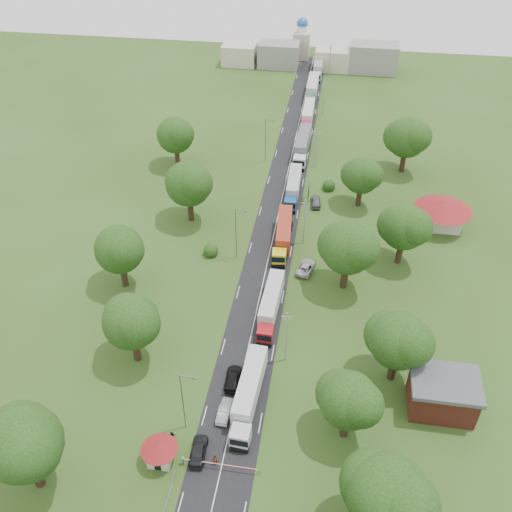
% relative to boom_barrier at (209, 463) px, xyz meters
% --- Properties ---
extents(ground, '(260.00, 260.00, 0.00)m').
position_rel_boom_barrier_xyz_m(ground, '(1.36, 25.00, -0.89)').
color(ground, '#2F4517').
rests_on(ground, ground).
extents(road, '(8.00, 200.00, 0.04)m').
position_rel_boom_barrier_xyz_m(road, '(1.36, 45.00, -0.89)').
color(road, black).
rests_on(road, ground).
extents(boom_barrier, '(9.22, 0.35, 1.18)m').
position_rel_boom_barrier_xyz_m(boom_barrier, '(0.00, 0.00, 0.00)').
color(boom_barrier, slate).
rests_on(boom_barrier, ground).
extents(guard_booth, '(4.40, 4.40, 3.45)m').
position_rel_boom_barrier_xyz_m(guard_booth, '(-5.84, -0.00, 1.27)').
color(guard_booth, beige).
rests_on(guard_booth, ground).
extents(info_sign, '(0.12, 3.10, 4.10)m').
position_rel_boom_barrier_xyz_m(info_sign, '(6.56, 60.00, 2.11)').
color(info_sign, slate).
rests_on(info_sign, ground).
extents(pole_1, '(1.60, 0.24, 9.00)m').
position_rel_boom_barrier_xyz_m(pole_1, '(6.86, 18.00, 3.79)').
color(pole_1, gray).
rests_on(pole_1, ground).
extents(pole_2, '(1.60, 0.24, 9.00)m').
position_rel_boom_barrier_xyz_m(pole_2, '(6.86, 46.00, 3.79)').
color(pole_2, gray).
rests_on(pole_2, ground).
extents(pole_3, '(1.60, 0.24, 9.00)m').
position_rel_boom_barrier_xyz_m(pole_3, '(6.86, 74.00, 3.79)').
color(pole_3, gray).
rests_on(pole_3, ground).
extents(pole_4, '(1.60, 0.24, 9.00)m').
position_rel_boom_barrier_xyz_m(pole_4, '(6.86, 102.00, 3.79)').
color(pole_4, gray).
rests_on(pole_4, ground).
extents(pole_5, '(1.60, 0.24, 9.00)m').
position_rel_boom_barrier_xyz_m(pole_5, '(6.86, 130.00, 3.79)').
color(pole_5, gray).
rests_on(pole_5, ground).
extents(lamp_0, '(2.03, 0.22, 10.00)m').
position_rel_boom_barrier_xyz_m(lamp_0, '(-3.99, 5.00, 4.66)').
color(lamp_0, slate).
rests_on(lamp_0, ground).
extents(lamp_1, '(2.03, 0.22, 10.00)m').
position_rel_boom_barrier_xyz_m(lamp_1, '(-3.99, 40.00, 4.66)').
color(lamp_1, slate).
rests_on(lamp_1, ground).
extents(lamp_2, '(2.03, 0.22, 10.00)m').
position_rel_boom_barrier_xyz_m(lamp_2, '(-3.99, 75.00, 4.66)').
color(lamp_2, slate).
rests_on(lamp_2, ground).
extents(tree_1, '(9.60, 9.60, 12.05)m').
position_rel_boom_barrier_xyz_m(tree_1, '(19.34, -4.83, 6.96)').
color(tree_1, '#382616').
rests_on(tree_1, ground).
extents(tree_2, '(8.00, 8.00, 10.10)m').
position_rel_boom_barrier_xyz_m(tree_2, '(15.35, 7.14, 5.70)').
color(tree_2, '#382616').
rests_on(tree_2, ground).
extents(tree_3, '(8.80, 8.80, 11.07)m').
position_rel_boom_barrier_xyz_m(tree_3, '(21.35, 17.16, 6.33)').
color(tree_3, '#382616').
rests_on(tree_3, ground).
extents(tree_4, '(9.60, 9.60, 12.05)m').
position_rel_boom_barrier_xyz_m(tree_4, '(14.34, 35.17, 6.96)').
color(tree_4, '#382616').
rests_on(tree_4, ground).
extents(tree_5, '(8.80, 8.80, 11.07)m').
position_rel_boom_barrier_xyz_m(tree_5, '(23.35, 43.16, 6.33)').
color(tree_5, '#382616').
rests_on(tree_5, ground).
extents(tree_6, '(8.00, 8.00, 10.10)m').
position_rel_boom_barrier_xyz_m(tree_6, '(16.35, 60.14, 5.70)').
color(tree_6, '#382616').
rests_on(tree_6, ground).
extents(tree_7, '(9.60, 9.60, 12.05)m').
position_rel_boom_barrier_xyz_m(tree_7, '(25.34, 75.17, 6.96)').
color(tree_7, '#382616').
rests_on(tree_7, ground).
extents(tree_9, '(9.60, 9.60, 12.05)m').
position_rel_boom_barrier_xyz_m(tree_9, '(-18.66, -4.83, 6.96)').
color(tree_9, '#382616').
rests_on(tree_9, ground).
extents(tree_10, '(8.80, 8.80, 11.07)m').
position_rel_boom_barrier_xyz_m(tree_10, '(-13.65, 15.16, 6.33)').
color(tree_10, '#382616').
rests_on(tree_10, ground).
extents(tree_11, '(8.80, 8.80, 11.07)m').
position_rel_boom_barrier_xyz_m(tree_11, '(-20.65, 30.16, 6.33)').
color(tree_11, '#382616').
rests_on(tree_11, ground).
extents(tree_12, '(9.60, 9.60, 12.05)m').
position_rel_boom_barrier_xyz_m(tree_12, '(-14.66, 50.17, 6.96)').
color(tree_12, '#382616').
rests_on(tree_12, ground).
extents(tree_13, '(8.80, 8.80, 11.07)m').
position_rel_boom_barrier_xyz_m(tree_13, '(-22.65, 70.16, 6.33)').
color(tree_13, '#382616').
rests_on(tree_13, ground).
extents(house_brick, '(8.60, 6.60, 5.20)m').
position_rel_boom_barrier_xyz_m(house_brick, '(27.36, 13.00, 1.76)').
color(house_brick, maroon).
rests_on(house_brick, ground).
extents(house_cream, '(10.08, 10.08, 5.80)m').
position_rel_boom_barrier_xyz_m(house_cream, '(31.36, 55.00, 2.75)').
color(house_cream, beige).
rests_on(house_cream, ground).
extents(distant_town, '(52.00, 8.00, 8.00)m').
position_rel_boom_barrier_xyz_m(distant_town, '(2.04, 135.00, 2.60)').
color(distant_town, gray).
rests_on(distant_town, ground).
extents(church, '(5.00, 5.00, 12.30)m').
position_rel_boom_barrier_xyz_m(church, '(-2.64, 143.00, 4.50)').
color(church, beige).
rests_on(church, ground).
extents(truck_0, '(3.02, 14.25, 3.94)m').
position_rel_boom_barrier_xyz_m(truck_0, '(3.05, 9.75, 1.20)').
color(truck_0, '#BDBDBD').
rests_on(truck_0, ground).
extents(truck_1, '(2.75, 13.53, 3.74)m').
position_rel_boom_barrier_xyz_m(truck_1, '(3.57, 26.79, 1.09)').
color(truck_1, '#A5121A').
rests_on(truck_1, ground).
extents(truck_2, '(3.15, 14.16, 3.91)m').
position_rel_boom_barrier_xyz_m(truck_2, '(3.34, 45.20, 1.18)').
color(truck_2, gold).
rests_on(truck_2, ground).
extents(truck_3, '(2.53, 13.56, 3.76)m').
position_rel_boom_barrier_xyz_m(truck_3, '(3.41, 61.71, 1.10)').
color(truck_3, navy).
rests_on(truck_3, ground).
extents(truck_4, '(3.04, 15.47, 4.28)m').
position_rel_boom_barrier_xyz_m(truck_4, '(3.56, 79.20, 1.38)').
color(truck_4, silver).
rests_on(truck_4, ground).
extents(truck_5, '(2.47, 14.12, 3.91)m').
position_rel_boom_barrier_xyz_m(truck_5, '(3.43, 96.07, 1.19)').
color(truck_5, '#BB1C39').
rests_on(truck_5, ground).
extents(truck_6, '(2.74, 15.54, 4.31)m').
position_rel_boom_barrier_xyz_m(truck_6, '(3.20, 112.80, 1.39)').
color(truck_6, '#286B3D').
rests_on(truck_6, ground).
extents(truck_7, '(2.77, 14.57, 4.03)m').
position_rel_boom_barrier_xyz_m(truck_7, '(3.62, 129.82, 1.25)').
color(truck_7, silver).
rests_on(truck_7, ground).
extents(car_lane_front, '(2.16, 4.74, 1.57)m').
position_rel_boom_barrier_xyz_m(car_lane_front, '(-1.64, 1.50, -0.10)').
color(car_lane_front, black).
rests_on(car_lane_front, ground).
extents(car_lane_mid, '(1.73, 4.39, 1.42)m').
position_rel_boom_barrier_xyz_m(car_lane_mid, '(0.36, 7.63, -0.18)').
color(car_lane_mid, '#A3A4AB').
rests_on(car_lane_mid, ground).
extents(car_lane_rear, '(2.14, 4.97, 1.43)m').
position_rel_boom_barrier_xyz_m(car_lane_rear, '(0.36, 13.00, -0.18)').
color(car_lane_rear, black).
rests_on(car_lane_rear, ground).
extents(car_verge_near, '(3.45, 5.60, 1.45)m').
position_rel_boom_barrier_xyz_m(car_verge_near, '(8.01, 38.18, -0.17)').
color(car_verge_near, '#B3B3B3').
rests_on(car_verge_near, ground).
extents(car_verge_far, '(2.33, 4.79, 1.58)m').
position_rel_boom_barrier_xyz_m(car_verge_far, '(8.17, 58.84, -0.10)').
color(car_verge_far, '#55585D').
rests_on(car_verge_far, ground).
extents(pedestrian_near, '(0.63, 0.46, 1.62)m').
position_rel_boom_barrier_xyz_m(pedestrian_near, '(0.62, 0.50, -0.08)').
color(pedestrian_near, gray).
rests_on(pedestrian_near, ground).
extents(pedestrian_booth, '(0.97, 1.10, 1.89)m').
position_rel_boom_barrier_xyz_m(pedestrian_booth, '(-5.14, 2.57, 0.05)').
color(pedestrian_booth, gray).
rests_on(pedestrian_booth, ground).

